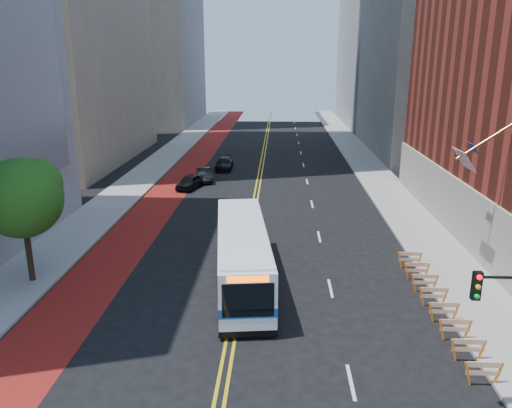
{
  "coord_description": "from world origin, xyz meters",
  "views": [
    {
      "loc": [
        1.99,
        -18.25,
        11.64
      ],
      "look_at": [
        0.76,
        8.0,
        4.01
      ],
      "focal_mm": 35.0,
      "sensor_mm": 36.0,
      "label": 1
    }
  ],
  "objects_px": {
    "street_tree": "(23,195)",
    "car_c": "(224,164)",
    "transit_bus": "(242,254)",
    "car_b": "(204,175)",
    "car_a": "(190,182)",
    "traffic_signal": "(508,316)"
  },
  "relations": [
    {
      "from": "traffic_signal",
      "to": "car_c",
      "type": "relative_size",
      "value": 1.15
    },
    {
      "from": "car_a",
      "to": "car_b",
      "type": "bearing_deg",
      "value": 89.17
    },
    {
      "from": "street_tree",
      "to": "car_c",
      "type": "distance_m",
      "value": 30.44
    },
    {
      "from": "street_tree",
      "to": "car_b",
      "type": "xyz_separation_m",
      "value": [
        5.82,
        23.7,
        -4.27
      ]
    },
    {
      "from": "transit_bus",
      "to": "traffic_signal",
      "type": "bearing_deg",
      "value": -53.75
    },
    {
      "from": "transit_bus",
      "to": "car_b",
      "type": "xyz_separation_m",
      "value": [
        -5.51,
        23.22,
        -1.03
      ]
    },
    {
      "from": "traffic_signal",
      "to": "car_b",
      "type": "xyz_separation_m",
      "value": [
        -14.83,
        33.25,
        -3.08
      ]
    },
    {
      "from": "car_b",
      "to": "car_c",
      "type": "distance_m",
      "value": 5.73
    },
    {
      "from": "car_a",
      "to": "car_b",
      "type": "relative_size",
      "value": 0.97
    },
    {
      "from": "transit_bus",
      "to": "car_c",
      "type": "distance_m",
      "value": 29.09
    },
    {
      "from": "transit_bus",
      "to": "car_a",
      "type": "height_order",
      "value": "transit_bus"
    },
    {
      "from": "street_tree",
      "to": "transit_bus",
      "type": "xyz_separation_m",
      "value": [
        11.33,
        0.48,
        -3.24
      ]
    },
    {
      "from": "car_b",
      "to": "car_c",
      "type": "height_order",
      "value": "car_b"
    },
    {
      "from": "street_tree",
      "to": "car_c",
      "type": "height_order",
      "value": "street_tree"
    },
    {
      "from": "car_a",
      "to": "car_b",
      "type": "xyz_separation_m",
      "value": [
        0.9,
        3.02,
        -0.0
      ]
    },
    {
      "from": "car_a",
      "to": "car_c",
      "type": "height_order",
      "value": "car_a"
    },
    {
      "from": "car_a",
      "to": "car_b",
      "type": "distance_m",
      "value": 3.15
    },
    {
      "from": "street_tree",
      "to": "car_c",
      "type": "xyz_separation_m",
      "value": [
        7.21,
        29.26,
        -4.27
      ]
    },
    {
      "from": "transit_bus",
      "to": "car_c",
      "type": "relative_size",
      "value": 2.69
    },
    {
      "from": "traffic_signal",
      "to": "transit_bus",
      "type": "distance_m",
      "value": 13.85
    },
    {
      "from": "car_b",
      "to": "car_c",
      "type": "xyz_separation_m",
      "value": [
        1.39,
        5.56,
        -0.0
      ]
    },
    {
      "from": "traffic_signal",
      "to": "car_c",
      "type": "bearing_deg",
      "value": 109.1
    }
  ]
}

